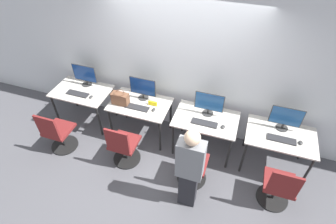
{
  "coord_description": "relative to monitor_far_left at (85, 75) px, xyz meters",
  "views": [
    {
      "loc": [
        1.01,
        -2.85,
        3.74
      ],
      "look_at": [
        0.0,
        0.14,
        0.89
      ],
      "focal_mm": 28.0,
      "sensor_mm": 36.0,
      "label": 1
    }
  ],
  "objects": [
    {
      "name": "monitor_far_right",
      "position": [
        3.59,
        -0.04,
        0.0
      ],
      "size": [
        0.48,
        0.19,
        0.42
      ],
      "color": "#2D2D2D",
      "rests_on": "desk_far_right"
    },
    {
      "name": "desk_far_right",
      "position": [
        3.59,
        -0.2,
        -0.31
      ],
      "size": [
        1.06,
        0.7,
        0.74
      ],
      "color": "#BCB7AD",
      "rests_on": "ground_plane"
    },
    {
      "name": "office_chair_right",
      "position": [
        2.38,
        -0.96,
        -0.6
      ],
      "size": [
        0.48,
        0.48,
        0.9
      ],
      "color": "black",
      "rests_on": "ground_plane"
    },
    {
      "name": "mouse_right",
      "position": [
        2.7,
        -0.33,
        -0.21
      ],
      "size": [
        0.06,
        0.09,
        0.03
      ],
      "color": "#333333",
      "rests_on": "desk_right"
    },
    {
      "name": "ground_plane",
      "position": [
        1.8,
        -0.55,
        -0.97
      ],
      "size": [
        20.0,
        20.0,
        0.0
      ],
      "primitive_type": "plane",
      "color": "#4C4C51"
    },
    {
      "name": "placard_left",
      "position": [
        1.43,
        -0.17,
        -0.18
      ],
      "size": [
        0.16,
        0.03,
        0.08
      ],
      "color": "yellow",
      "rests_on": "desk_left"
    },
    {
      "name": "monitor_left",
      "position": [
        1.2,
        -0.03,
        0.0
      ],
      "size": [
        0.48,
        0.19,
        0.42
      ],
      "color": "#2D2D2D",
      "rests_on": "desk_left"
    },
    {
      "name": "monitor_right",
      "position": [
        2.4,
        -0.07,
        0.0
      ],
      "size": [
        0.48,
        0.19,
        0.42
      ],
      "color": "#2D2D2D",
      "rests_on": "desk_right"
    },
    {
      "name": "mouse_left",
      "position": [
        1.5,
        -0.3,
        -0.21
      ],
      "size": [
        0.06,
        0.09,
        0.03
      ],
      "color": "#333333",
      "rests_on": "desk_left"
    },
    {
      "name": "keyboard_far_right",
      "position": [
        3.59,
        -0.31,
        -0.21
      ],
      "size": [
        0.43,
        0.13,
        0.02
      ],
      "color": "#262628",
      "rests_on": "desk_far_right"
    },
    {
      "name": "mouse_far_right",
      "position": [
        3.87,
        -0.29,
        -0.21
      ],
      "size": [
        0.06,
        0.09,
        0.03
      ],
      "color": "#333333",
      "rests_on": "desk_far_right"
    },
    {
      "name": "keyboard_right",
      "position": [
        2.4,
        -0.33,
        -0.21
      ],
      "size": [
        0.43,
        0.13,
        0.02
      ],
      "color": "#262628",
      "rests_on": "desk_right"
    },
    {
      "name": "desk_far_left",
      "position": [
        -0.0,
        -0.2,
        -0.31
      ],
      "size": [
        1.06,
        0.7,
        0.74
      ],
      "color": "#BCB7AD",
      "rests_on": "ground_plane"
    },
    {
      "name": "desk_left",
      "position": [
        1.2,
        -0.2,
        -0.31
      ],
      "size": [
        1.06,
        0.7,
        0.74
      ],
      "color": "#BCB7AD",
      "rests_on": "ground_plane"
    },
    {
      "name": "keyboard_left",
      "position": [
        1.2,
        -0.33,
        -0.21
      ],
      "size": [
        0.43,
        0.13,
        0.02
      ],
      "color": "#262628",
      "rests_on": "desk_left"
    },
    {
      "name": "person_right",
      "position": [
        2.41,
        -1.33,
        -0.13
      ],
      "size": [
        0.36,
        0.2,
        1.54
      ],
      "color": "#232328",
      "rests_on": "ground_plane"
    },
    {
      "name": "desk_right",
      "position": [
        2.4,
        -0.2,
        -0.31
      ],
      "size": [
        1.06,
        0.7,
        0.74
      ],
      "color": "#BCB7AD",
      "rests_on": "ground_plane"
    },
    {
      "name": "handbag",
      "position": [
        0.88,
        -0.31,
        -0.11
      ],
      "size": [
        0.3,
        0.18,
        0.25
      ],
      "color": "brown",
      "rests_on": "desk_left"
    },
    {
      "name": "office_chair_far_right",
      "position": [
        3.66,
        -0.92,
        -0.6
      ],
      "size": [
        0.48,
        0.48,
        0.9
      ],
      "color": "black",
      "rests_on": "ground_plane"
    },
    {
      "name": "mouse_far_left",
      "position": [
        0.29,
        -0.33,
        -0.21
      ],
      "size": [
        0.06,
        0.09,
        0.03
      ],
      "color": "#333333",
      "rests_on": "desk_far_left"
    },
    {
      "name": "office_chair_left",
      "position": [
        1.19,
        -0.94,
        -0.6
      ],
      "size": [
        0.48,
        0.48,
        0.9
      ],
      "color": "black",
      "rests_on": "ground_plane"
    },
    {
      "name": "keyboard_far_left",
      "position": [
        0.0,
        -0.32,
        -0.21
      ],
      "size": [
        0.43,
        0.13,
        0.02
      ],
      "color": "#262628",
      "rests_on": "desk_far_left"
    },
    {
      "name": "monitor_far_left",
      "position": [
        0.0,
        0.0,
        0.0
      ],
      "size": [
        0.48,
        0.19,
        0.42
      ],
      "color": "#2D2D2D",
      "rests_on": "desk_far_left"
    },
    {
      "name": "wall_back",
      "position": [
        1.8,
        0.27,
        0.43
      ],
      "size": [
        12.0,
        0.05,
        2.8
      ],
      "color": "silver",
      "rests_on": "ground_plane"
    },
    {
      "name": "office_chair_far_left",
      "position": [
        -0.04,
        -1.04,
        -0.6
      ],
      "size": [
        0.48,
        0.48,
        0.9
      ],
      "color": "black",
      "rests_on": "ground_plane"
    }
  ]
}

